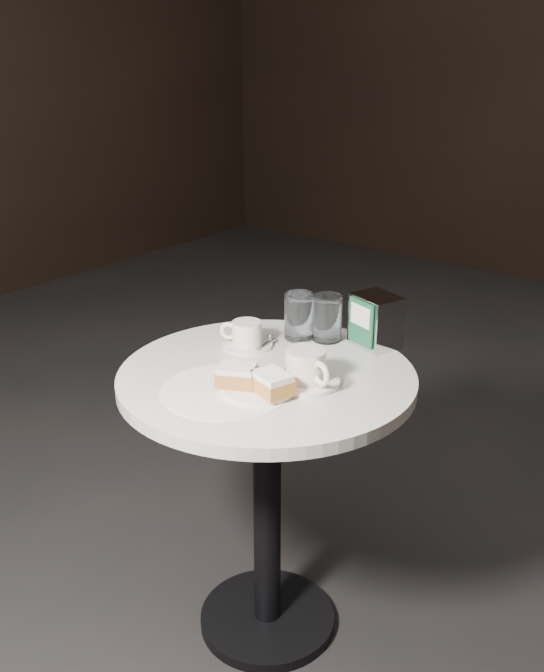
{
  "coord_description": "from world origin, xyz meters",
  "views": [
    {
      "loc": [
        0.99,
        -1.25,
        1.47
      ],
      "look_at": [
        0.0,
        0.02,
        0.83
      ],
      "focal_mm": 40.0,
      "sensor_mm": 36.0,
      "label": 1
    }
  ],
  "objects_px": {
    "cafe_table": "(267,446)",
    "water_glass_right": "(327,319)",
    "water_glass_left": "(299,317)",
    "beignet_plate": "(256,383)",
    "napkin_dispenser": "(376,321)",
    "coffee_cup_right": "(306,369)",
    "coffee_cup_left": "(246,336)"
  },
  "relations": [
    {
      "from": "cafe_table",
      "to": "water_glass_right",
      "type": "relative_size",
      "value": 6.17
    },
    {
      "from": "water_glass_left",
      "to": "water_glass_right",
      "type": "xyz_separation_m",
      "value": [
        0.06,
        0.04,
        -0.0
      ]
    },
    {
      "from": "water_glass_left",
      "to": "beignet_plate",
      "type": "bearing_deg",
      "value": -70.52
    },
    {
      "from": "water_glass_left",
      "to": "water_glass_right",
      "type": "relative_size",
      "value": 1.01
    },
    {
      "from": "napkin_dispenser",
      "to": "cafe_table",
      "type": "bearing_deg",
      "value": -91.66
    },
    {
      "from": "water_glass_left",
      "to": "water_glass_right",
      "type": "height_order",
      "value": "water_glass_left"
    },
    {
      "from": "beignet_plate",
      "to": "coffee_cup_right",
      "type": "xyz_separation_m",
      "value": [
        0.06,
        0.1,
        0.01
      ]
    },
    {
      "from": "coffee_cup_left",
      "to": "napkin_dispenser",
      "type": "relative_size",
      "value": 1.23
    },
    {
      "from": "beignet_plate",
      "to": "napkin_dispenser",
      "type": "height_order",
      "value": "napkin_dispenser"
    },
    {
      "from": "beignet_plate",
      "to": "coffee_cup_left",
      "type": "bearing_deg",
      "value": 134.19
    },
    {
      "from": "water_glass_left",
      "to": "napkin_dispenser",
      "type": "relative_size",
      "value": 0.88
    },
    {
      "from": "water_glass_left",
      "to": "cafe_table",
      "type": "bearing_deg",
      "value": -73.13
    },
    {
      "from": "beignet_plate",
      "to": "water_glass_left",
      "type": "distance_m",
      "value": 0.34
    },
    {
      "from": "cafe_table",
      "to": "coffee_cup_left",
      "type": "height_order",
      "value": "coffee_cup_left"
    },
    {
      "from": "beignet_plate",
      "to": "napkin_dispenser",
      "type": "bearing_deg",
      "value": 79.88
    },
    {
      "from": "coffee_cup_right",
      "to": "water_glass_right",
      "type": "height_order",
      "value": "water_glass_right"
    },
    {
      "from": "water_glass_right",
      "to": "napkin_dispenser",
      "type": "xyz_separation_m",
      "value": [
        0.12,
        0.04,
        0.01
      ]
    },
    {
      "from": "coffee_cup_left",
      "to": "water_glass_right",
      "type": "distance_m",
      "value": 0.21
    },
    {
      "from": "cafe_table",
      "to": "coffee_cup_left",
      "type": "distance_m",
      "value": 0.28
    },
    {
      "from": "cafe_table",
      "to": "water_glass_right",
      "type": "xyz_separation_m",
      "value": [
        -0.0,
        0.25,
        0.26
      ]
    },
    {
      "from": "water_glass_left",
      "to": "napkin_dispenser",
      "type": "distance_m",
      "value": 0.2
    },
    {
      "from": "cafe_table",
      "to": "coffee_cup_left",
      "type": "bearing_deg",
      "value": 146.33
    },
    {
      "from": "water_glass_right",
      "to": "napkin_dispenser",
      "type": "distance_m",
      "value": 0.12
    },
    {
      "from": "beignet_plate",
      "to": "coffee_cup_left",
      "type": "xyz_separation_m",
      "value": [
        -0.18,
        0.19,
        0.01
      ]
    },
    {
      "from": "coffee_cup_right",
      "to": "napkin_dispenser",
      "type": "relative_size",
      "value": 1.47
    },
    {
      "from": "cafe_table",
      "to": "water_glass_left",
      "type": "distance_m",
      "value": 0.34
    },
    {
      "from": "coffee_cup_right",
      "to": "water_glass_left",
      "type": "bearing_deg",
      "value": 149.86
    },
    {
      "from": "water_glass_right",
      "to": "water_glass_left",
      "type": "bearing_deg",
      "value": -150.12
    },
    {
      "from": "cafe_table",
      "to": "coffee_cup_right",
      "type": "relative_size",
      "value": 3.67
    },
    {
      "from": "water_glass_left",
      "to": "napkin_dispenser",
      "type": "height_order",
      "value": "napkin_dispenser"
    },
    {
      "from": "beignet_plate",
      "to": "coffee_cup_right",
      "type": "height_order",
      "value": "coffee_cup_right"
    },
    {
      "from": "coffee_cup_right",
      "to": "water_glass_right",
      "type": "bearing_deg",
      "value": 134.49
    }
  ]
}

